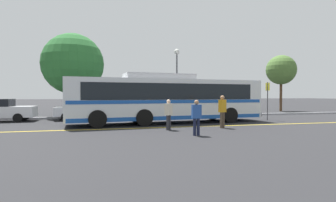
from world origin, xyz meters
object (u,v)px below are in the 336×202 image
(pedestrian_1, at_px, (222,109))
(transit_bus, at_px, (168,98))
(pedestrian_2, at_px, (196,115))
(bus_stop_sign, at_px, (268,96))
(street_lamp, at_px, (177,67))
(tree_2, at_px, (281,70))
(tree_0, at_px, (73,64))
(parked_car_1, at_px, (86,109))
(pedestrian_0, at_px, (169,113))

(pedestrian_1, bearing_deg, transit_bus, -76.21)
(pedestrian_1, relative_size, pedestrian_2, 1.12)
(pedestrian_1, height_order, bus_stop_sign, bus_stop_sign)
(street_lamp, height_order, tree_2, tree_2)
(tree_0, bearing_deg, bus_stop_sign, -24.23)
(parked_car_1, xyz_separation_m, tree_0, (-1.21, 2.95, 3.64))
(parked_car_1, relative_size, pedestrian_2, 2.70)
(pedestrian_0, xyz_separation_m, bus_stop_sign, (8.19, 3.53, 0.83))
(pedestrian_0, bearing_deg, pedestrian_1, -39.80)
(pedestrian_0, distance_m, tree_2, 20.53)
(pedestrian_2, xyz_separation_m, bus_stop_sign, (7.40, 5.65, 0.82))
(pedestrian_1, xyz_separation_m, pedestrian_2, (-2.30, -2.25, -0.13))
(transit_bus, bearing_deg, pedestrian_2, -5.31)
(street_lamp, bearing_deg, transit_bus, -110.30)
(street_lamp, bearing_deg, tree_0, 176.89)
(parked_car_1, relative_size, pedestrian_0, 2.72)
(transit_bus, xyz_separation_m, street_lamp, (2.26, 6.10, 2.67))
(pedestrian_1, distance_m, tree_2, 18.13)
(pedestrian_0, height_order, bus_stop_sign, bus_stop_sign)
(transit_bus, bearing_deg, bus_stop_sign, 86.04)
(pedestrian_1, xyz_separation_m, bus_stop_sign, (5.10, 3.40, 0.69))
(transit_bus, height_order, parked_car_1, transit_bus)
(pedestrian_2, bearing_deg, parked_car_1, 122.75)
(transit_bus, distance_m, pedestrian_2, 5.43)
(pedestrian_0, relative_size, tree_2, 0.25)
(bus_stop_sign, relative_size, street_lamp, 0.46)
(pedestrian_2, bearing_deg, transit_bus, 92.41)
(pedestrian_1, bearing_deg, tree_0, -70.64)
(pedestrian_2, relative_size, tree_0, 0.23)
(pedestrian_1, distance_m, bus_stop_sign, 6.17)
(pedestrian_1, bearing_deg, pedestrian_0, -20.78)
(transit_bus, height_order, pedestrian_1, transit_bus)
(transit_bus, bearing_deg, tree_0, -141.04)
(pedestrian_0, bearing_deg, transit_bus, 35.31)
(pedestrian_0, height_order, tree_2, tree_2)
(bus_stop_sign, relative_size, tree_2, 0.44)
(parked_car_1, distance_m, tree_2, 21.62)
(pedestrian_0, relative_size, pedestrian_2, 0.99)
(parked_car_1, bearing_deg, street_lamp, 106.15)
(pedestrian_1, relative_size, tree_0, 0.26)
(transit_bus, xyz_separation_m, pedestrian_0, (-0.72, -3.27, -0.72))
(street_lamp, bearing_deg, pedestrian_0, -107.63)
(bus_stop_sign, distance_m, tree_2, 12.14)
(bus_stop_sign, bearing_deg, pedestrian_0, -72.66)
(pedestrian_1, xyz_separation_m, street_lamp, (-0.11, 9.23, 3.24))
(parked_car_1, xyz_separation_m, street_lamp, (7.61, 2.47, 3.52))
(transit_bus, relative_size, parked_car_1, 3.02)
(street_lamp, distance_m, tree_2, 13.29)
(tree_0, xyz_separation_m, tree_2, (21.74, 2.61, 0.21))
(pedestrian_1, bearing_deg, pedestrian_2, 21.20)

